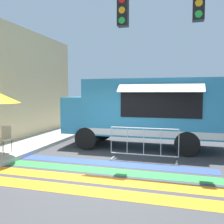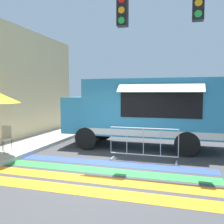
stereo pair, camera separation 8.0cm
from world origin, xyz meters
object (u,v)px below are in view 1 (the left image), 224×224
Objects in this scene: traffic_signal_pole at (199,27)px; food_truck at (142,109)px; barricade_front at (144,144)px; folding_chair at (4,136)px.

food_truck is at bearing 129.09° from traffic_signal_pole.
folding_chair is at bearing -170.50° from barricade_front.
food_truck is 2.82× the size of barricade_front.
barricade_front is at bearing 29.47° from folding_chair.
traffic_signal_pole is 2.54× the size of barricade_front.
traffic_signal_pole is 7.24m from folding_chair.
barricade_front is (-1.60, 0.43, -3.54)m from traffic_signal_pole.
barricade_front is (0.38, -2.02, -1.04)m from food_truck.
food_truck is at bearing 52.58° from folding_chair.
traffic_signal_pole reaches higher than barricade_front.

